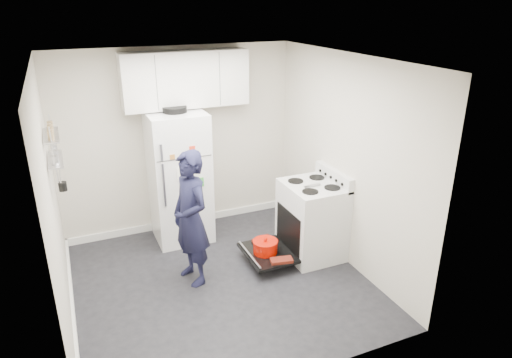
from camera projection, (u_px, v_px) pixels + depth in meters
name	position (u px, v px, depth m)	size (l,w,h in m)	color
room	(214.00, 185.00, 4.83)	(3.21, 3.21, 2.51)	black
electric_range	(311.00, 221.00, 5.68)	(0.66, 0.76, 1.10)	silver
open_oven_door	(267.00, 250.00, 5.56)	(0.55, 0.72, 0.23)	black
refrigerator	(179.00, 177.00, 5.96)	(0.72, 0.74, 1.80)	white
upper_cabinets	(185.00, 79.00, 5.74)	(1.60, 0.33, 0.70)	silver
wall_shelf_rack	(54.00, 148.00, 4.50)	(0.14, 0.60, 0.61)	#B2B2B7
person	(191.00, 219.00, 5.03)	(0.57, 0.37, 1.56)	#161732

